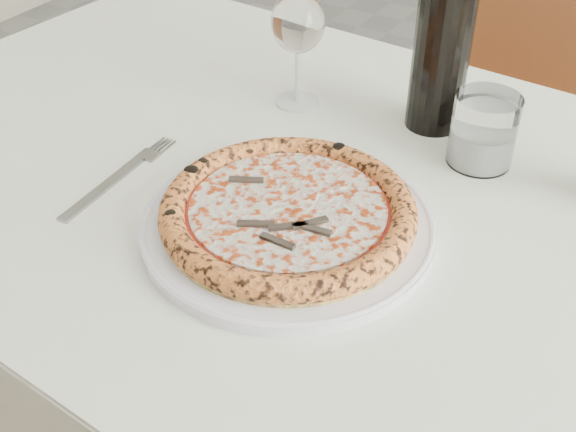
{
  "coord_description": "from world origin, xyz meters",
  "views": [
    {
      "loc": [
        0.17,
        -0.75,
        1.26
      ],
      "look_at": [
        -0.16,
        -0.21,
        0.78
      ],
      "focal_mm": 45.0,
      "sensor_mm": 36.0,
      "label": 1
    }
  ],
  "objects_px": {
    "plate": "(288,224)",
    "wine_glass": "(298,25)",
    "tumbler": "(483,135)",
    "pizza": "(288,211)",
    "wine_bottle": "(444,35)",
    "dining_table": "(327,245)",
    "chair_far": "(490,81)"
  },
  "relations": [
    {
      "from": "plate",
      "to": "wine_bottle",
      "type": "xyz_separation_m",
      "value": [
        0.05,
        0.3,
        0.12
      ]
    },
    {
      "from": "chair_far",
      "to": "plate",
      "type": "height_order",
      "value": "chair_far"
    },
    {
      "from": "tumbler",
      "to": "plate",
      "type": "bearing_deg",
      "value": -118.96
    },
    {
      "from": "pizza",
      "to": "wine_glass",
      "type": "xyz_separation_m",
      "value": [
        -0.14,
        0.26,
        0.09
      ]
    },
    {
      "from": "pizza",
      "to": "wine_bottle",
      "type": "distance_m",
      "value": 0.32
    },
    {
      "from": "dining_table",
      "to": "pizza",
      "type": "height_order",
      "value": "pizza"
    },
    {
      "from": "pizza",
      "to": "tumbler",
      "type": "bearing_deg",
      "value": 61.04
    },
    {
      "from": "wine_glass",
      "to": "wine_bottle",
      "type": "distance_m",
      "value": 0.19
    },
    {
      "from": "dining_table",
      "to": "wine_glass",
      "type": "relative_size",
      "value": 8.74
    },
    {
      "from": "wine_bottle",
      "to": "plate",
      "type": "bearing_deg",
      "value": -99.28
    },
    {
      "from": "chair_far",
      "to": "tumbler",
      "type": "bearing_deg",
      "value": -76.08
    },
    {
      "from": "tumbler",
      "to": "wine_glass",
      "type": "bearing_deg",
      "value": 176.78
    },
    {
      "from": "wine_bottle",
      "to": "dining_table",
      "type": "bearing_deg",
      "value": -103.69
    },
    {
      "from": "wine_glass",
      "to": "tumbler",
      "type": "distance_m",
      "value": 0.29
    },
    {
      "from": "wine_bottle",
      "to": "chair_far",
      "type": "bearing_deg",
      "value": 97.5
    },
    {
      "from": "wine_bottle",
      "to": "wine_glass",
      "type": "bearing_deg",
      "value": -167.26
    },
    {
      "from": "chair_far",
      "to": "wine_bottle",
      "type": "distance_m",
      "value": 0.72
    },
    {
      "from": "dining_table",
      "to": "chair_far",
      "type": "relative_size",
      "value": 1.55
    },
    {
      "from": "chair_far",
      "to": "pizza",
      "type": "relative_size",
      "value": 3.27
    },
    {
      "from": "dining_table",
      "to": "plate",
      "type": "xyz_separation_m",
      "value": [
        0.0,
        -0.1,
        0.1
      ]
    },
    {
      "from": "plate",
      "to": "wine_glass",
      "type": "distance_m",
      "value": 0.32
    },
    {
      "from": "plate",
      "to": "tumbler",
      "type": "xyz_separation_m",
      "value": [
        0.14,
        0.25,
        0.03
      ]
    },
    {
      "from": "wine_glass",
      "to": "tumbler",
      "type": "relative_size",
      "value": 1.8
    },
    {
      "from": "pizza",
      "to": "dining_table",
      "type": "bearing_deg",
      "value": 90.0
    },
    {
      "from": "plate",
      "to": "wine_bottle",
      "type": "height_order",
      "value": "wine_bottle"
    },
    {
      "from": "chair_far",
      "to": "pizza",
      "type": "xyz_separation_m",
      "value": [
        0.03,
        -0.92,
        0.25
      ]
    },
    {
      "from": "pizza",
      "to": "wine_bottle",
      "type": "relative_size",
      "value": 0.94
    },
    {
      "from": "plate",
      "to": "pizza",
      "type": "bearing_deg",
      "value": -120.0
    },
    {
      "from": "dining_table",
      "to": "wine_bottle",
      "type": "distance_m",
      "value": 0.31
    },
    {
      "from": "plate",
      "to": "pizza",
      "type": "height_order",
      "value": "pizza"
    },
    {
      "from": "wine_glass",
      "to": "pizza",
      "type": "bearing_deg",
      "value": -61.88
    },
    {
      "from": "chair_far",
      "to": "plate",
      "type": "distance_m",
      "value": 0.95
    }
  ]
}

